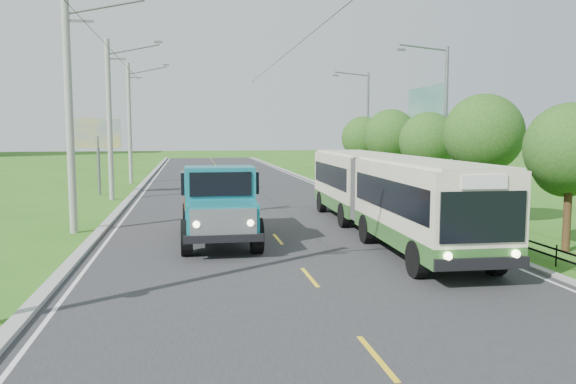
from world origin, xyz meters
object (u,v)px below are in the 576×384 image
object	(u,v)px
streetlight_far	(366,124)
bus	(385,189)
pole_far	(130,122)
dump_truck	(218,198)
planter_mid	(406,203)
tree_back	(363,140)
billboard_left	(98,138)
tree_second	(569,153)
billboard_right	(426,116)
planter_far	(363,189)
streetlight_mid	(443,121)
tree_third	(483,138)
pole_near	(70,112)
tree_fourth	(428,144)
pole_mid	(110,119)
planter_near	(478,226)
tree_fifth	(391,139)

from	to	relation	value
streetlight_far	bus	xyz separation A→B (m)	(-6.14, -21.83, -2.97)
pole_far	dump_truck	distance (m)	27.77
planter_mid	bus	bearing A→B (deg)	-117.64
tree_back	dump_truck	size ratio (longest dim) A/B	0.77
planter_mid	billboard_left	xyz separation A→B (m)	(-18.10, 10.00, 3.58)
tree_back	bus	xyz separation A→B (m)	(-5.36, -19.97, -1.72)
tree_second	billboard_right	distance (m)	18.12
planter_far	bus	distance (m)	16.44
bus	streetlight_mid	bearing A→B (deg)	53.65
tree_back	planter_far	size ratio (longest dim) A/B	8.21
pole_far	tree_third	size ratio (longest dim) A/B	1.67
pole_near	tree_second	bearing A→B (deg)	-20.74
tree_second	streetlight_far	world-z (taller)	streetlight_far
bus	tree_back	bearing A→B (deg)	76.74
streetlight_far	planter_mid	xyz separation A→B (m)	(-2.04, -14.00, -4.62)
planter_far	bus	xyz separation A→B (m)	(-4.10, -15.83, 1.64)
tree_second	tree_fourth	xyz separation A→B (m)	(0.00, 12.00, 0.07)
planter_mid	billboard_left	distance (m)	20.99
pole_mid	tree_fourth	bearing A→B (deg)	-20.74
streetlight_mid	bus	distance (m)	10.39
pole_mid	pole_far	xyz separation A→B (m)	(0.00, 12.00, 0.00)
planter_mid	tree_third	bearing A→B (deg)	-77.90
tree_fourth	streetlight_mid	world-z (taller)	streetlight_mid
billboard_left	dump_truck	world-z (taller)	billboard_left
tree_second	billboard_left	bearing A→B (deg)	131.52
planter_far	pole_mid	bearing A→B (deg)	-176.61
pole_far	bus	distance (m)	29.88
planter_near	billboard_left	world-z (taller)	billboard_left
planter_mid	planter_near	bearing A→B (deg)	-90.00
planter_near	billboard_right	world-z (taller)	billboard_right
bus	pole_mid	bearing A→B (deg)	132.47
streetlight_far	planter_near	bearing A→B (deg)	-95.30
tree_third	billboard_right	world-z (taller)	billboard_right
billboard_left	bus	world-z (taller)	billboard_left
pole_mid	planter_far	size ratio (longest dim) A/B	14.93
planter_mid	planter_far	world-z (taller)	same
tree_third	bus	world-z (taller)	tree_third
tree_fifth	dump_truck	distance (m)	18.73
tree_third	dump_truck	world-z (taller)	tree_third
billboard_right	tree_third	bearing A→B (deg)	-101.64
planter_far	tree_third	bearing A→B (deg)	-84.82
tree_back	billboard_right	size ratio (longest dim) A/B	0.75
tree_back	planter_far	world-z (taller)	tree_back
billboard_left	tree_fourth	bearing A→B (deg)	-26.99
streetlight_mid	planter_mid	distance (m)	5.05
planter_near	billboard_right	size ratio (longest dim) A/B	0.09
planter_mid	dump_truck	xyz separation A→B (m)	(-10.93, -7.92, 1.41)
pole_far	billboard_left	xyz separation A→B (m)	(-1.24, -9.00, -1.23)
tree_second	billboard_left	distance (m)	29.20
dump_truck	tree_second	bearing A→B (deg)	-17.69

